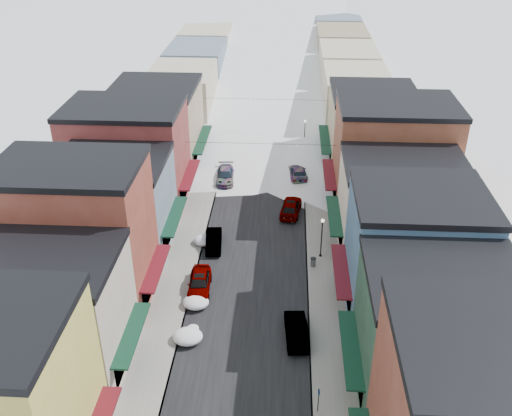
# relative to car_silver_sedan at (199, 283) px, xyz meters

# --- Properties ---
(road) EXTENTS (10.00, 160.00, 0.01)m
(road) POSITION_rel_car_silver_sedan_xyz_m (4.30, 38.13, -0.80)
(road) COLOR black
(road) RESTS_ON ground
(sidewalk_left) EXTENTS (3.20, 160.00, 0.15)m
(sidewalk_left) POSITION_rel_car_silver_sedan_xyz_m (-2.30, 38.13, -0.73)
(sidewalk_left) COLOR gray
(sidewalk_left) RESTS_ON ground
(sidewalk_right) EXTENTS (3.20, 160.00, 0.15)m
(sidewalk_right) POSITION_rel_car_silver_sedan_xyz_m (10.90, 38.13, -0.73)
(sidewalk_right) COLOR gray
(sidewalk_right) RESTS_ON ground
(curb_left) EXTENTS (0.10, 160.00, 0.15)m
(curb_left) POSITION_rel_car_silver_sedan_xyz_m (-0.75, 38.13, -0.73)
(curb_left) COLOR slate
(curb_left) RESTS_ON ground
(curb_right) EXTENTS (0.10, 160.00, 0.15)m
(curb_right) POSITION_rel_car_silver_sedan_xyz_m (9.35, 38.13, -0.73)
(curb_right) COLOR slate
(curb_right) RESTS_ON ground
(bldg_l_cream) EXTENTS (11.30, 8.20, 9.50)m
(bldg_l_cream) POSITION_rel_car_silver_sedan_xyz_m (-8.89, -9.37, 3.95)
(bldg_l_cream) COLOR #C3B09C
(bldg_l_cream) RESTS_ON ground
(bldg_l_brick_near) EXTENTS (12.30, 8.20, 12.50)m
(bldg_l_brick_near) POSITION_rel_car_silver_sedan_xyz_m (-9.39, -1.37, 5.45)
(bldg_l_brick_near) COLOR brown
(bldg_l_brick_near) RESTS_ON ground
(bldg_l_grayblue) EXTENTS (11.30, 9.20, 9.00)m
(bldg_l_grayblue) POSITION_rel_car_silver_sedan_xyz_m (-8.89, 7.13, 3.70)
(bldg_l_grayblue) COLOR slate
(bldg_l_grayblue) RESTS_ON ground
(bldg_l_brick_far) EXTENTS (13.30, 9.20, 11.00)m
(bldg_l_brick_far) POSITION_rel_car_silver_sedan_xyz_m (-9.89, 16.13, 4.70)
(bldg_l_brick_far) COLOR maroon
(bldg_l_brick_far) RESTS_ON ground
(bldg_l_tan) EXTENTS (11.30, 11.20, 10.00)m
(bldg_l_tan) POSITION_rel_car_silver_sedan_xyz_m (-8.89, 26.13, 4.20)
(bldg_l_tan) COLOR tan
(bldg_l_tan) RESTS_ON ground
(bldg_r_green) EXTENTS (11.30, 9.20, 9.50)m
(bldg_r_green) POSITION_rel_car_silver_sedan_xyz_m (17.49, -9.87, 3.95)
(bldg_r_green) COLOR #1D3E2D
(bldg_r_green) RESTS_ON ground
(bldg_r_blue) EXTENTS (11.30, 9.20, 10.50)m
(bldg_r_blue) POSITION_rel_car_silver_sedan_xyz_m (17.49, -0.87, 4.45)
(bldg_r_blue) COLOR #395E82
(bldg_r_blue) RESTS_ON ground
(bldg_r_cream) EXTENTS (12.30, 9.20, 9.00)m
(bldg_r_cream) POSITION_rel_car_silver_sedan_xyz_m (17.99, 8.13, 3.70)
(bldg_r_cream) COLOR beige
(bldg_r_cream) RESTS_ON ground
(bldg_r_brick_far) EXTENTS (13.30, 9.20, 11.50)m
(bldg_r_brick_far) POSITION_rel_car_silver_sedan_xyz_m (18.49, 17.13, 4.95)
(bldg_r_brick_far) COLOR brown
(bldg_r_brick_far) RESTS_ON ground
(bldg_r_tan) EXTENTS (11.30, 11.20, 9.50)m
(bldg_r_tan) POSITION_rel_car_silver_sedan_xyz_m (17.49, 27.13, 3.95)
(bldg_r_tan) COLOR tan
(bldg_r_tan) RESTS_ON ground
(distant_blocks) EXTENTS (34.00, 55.00, 8.00)m
(distant_blocks) POSITION_rel_car_silver_sedan_xyz_m (4.30, 61.13, 3.19)
(distant_blocks) COLOR gray
(distant_blocks) RESTS_ON ground
(overhead_cables) EXTENTS (16.40, 15.04, 0.04)m
(overhead_cables) POSITION_rel_car_silver_sedan_xyz_m (4.30, 25.63, 5.39)
(overhead_cables) COLOR black
(overhead_cables) RESTS_ON ground
(car_silver_sedan) EXTENTS (2.15, 4.83, 1.61)m
(car_silver_sedan) POSITION_rel_car_silver_sedan_xyz_m (0.00, 0.00, 0.00)
(car_silver_sedan) COLOR gray
(car_silver_sedan) RESTS_ON ground
(car_dark_hatch) EXTENTS (1.86, 4.35, 1.39)m
(car_dark_hatch) POSITION_rel_car_silver_sedan_xyz_m (0.38, 6.90, -0.11)
(car_dark_hatch) COLOR black
(car_dark_hatch) RESTS_ON ground
(car_silver_wagon) EXTENTS (2.42, 5.27, 1.50)m
(car_silver_wagon) POSITION_rel_car_silver_sedan_xyz_m (0.00, 21.09, -0.06)
(car_silver_wagon) COLOR gray
(car_silver_wagon) RESTS_ON ground
(car_green_sedan) EXTENTS (2.01, 4.80, 1.54)m
(car_green_sedan) POSITION_rel_car_silver_sedan_xyz_m (8.31, -5.49, -0.04)
(car_green_sedan) COLOR black
(car_green_sedan) RESTS_ON ground
(car_gray_suv) EXTENTS (2.62, 5.12, 1.67)m
(car_gray_suv) POSITION_rel_car_silver_sedan_xyz_m (7.80, 13.85, 0.03)
(car_gray_suv) COLOR gray
(car_gray_suv) RESTS_ON ground
(car_black_sedan) EXTENTS (2.58, 5.29, 1.48)m
(car_black_sedan) POSITION_rel_car_silver_sedan_xyz_m (8.60, 22.45, -0.07)
(car_black_sedan) COLOR black
(car_black_sedan) RESTS_ON ground
(car_lane_silver) EXTENTS (1.92, 4.73, 1.61)m
(car_lane_silver) POSITION_rel_car_silver_sedan_xyz_m (3.66, 35.37, -0.00)
(car_lane_silver) COLOR #AEAFB6
(car_lane_silver) RESTS_ON ground
(car_lane_white) EXTENTS (3.52, 6.41, 1.70)m
(car_lane_white) POSITION_rel_car_silver_sedan_xyz_m (5.47, 45.23, 0.04)
(car_lane_white) COLOR white
(car_lane_white) RESTS_ON ground
(parking_sign) EXTENTS (0.12, 0.26, 2.03)m
(parking_sign) POSITION_rel_car_silver_sedan_xyz_m (9.71, -12.69, 0.53)
(parking_sign) COLOR black
(parking_sign) RESTS_ON sidewalk_right
(trash_can) EXTENTS (0.51, 0.51, 0.87)m
(trash_can) POSITION_rel_car_silver_sedan_xyz_m (9.89, 4.01, -0.21)
(trash_can) COLOR #575A5C
(trash_can) RESTS_ON sidewalk_right
(streetlamp_near) EXTENTS (0.33, 0.33, 4.01)m
(streetlamp_near) POSITION_rel_car_silver_sedan_xyz_m (10.65, 5.72, 1.88)
(streetlamp_near) COLOR black
(streetlamp_near) RESTS_ON sidewalk_right
(streetlamp_far) EXTENTS (0.33, 0.33, 3.94)m
(streetlamp_far) POSITION_rel_car_silver_sedan_xyz_m (9.50, 31.32, 1.83)
(streetlamp_far) COLOR black
(streetlamp_far) RESTS_ON sidewalk_right
(snow_pile_near) EXTENTS (2.32, 2.63, 0.98)m
(snow_pile_near) POSITION_rel_car_silver_sedan_xyz_m (0.02, -6.30, -0.34)
(snow_pile_near) COLOR white
(snow_pile_near) RESTS_ON ground
(snow_pile_mid) EXTENTS (2.20, 2.55, 0.93)m
(snow_pile_mid) POSITION_rel_car_silver_sedan_xyz_m (0.02, -2.12, -0.36)
(snow_pile_mid) COLOR white
(snow_pile_mid) RESTS_ON ground
(snow_pile_far) EXTENTS (2.11, 2.50, 0.89)m
(snow_pile_far) POSITION_rel_car_silver_sedan_xyz_m (-0.58, 7.40, -0.38)
(snow_pile_far) COLOR white
(snow_pile_far) RESTS_ON ground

